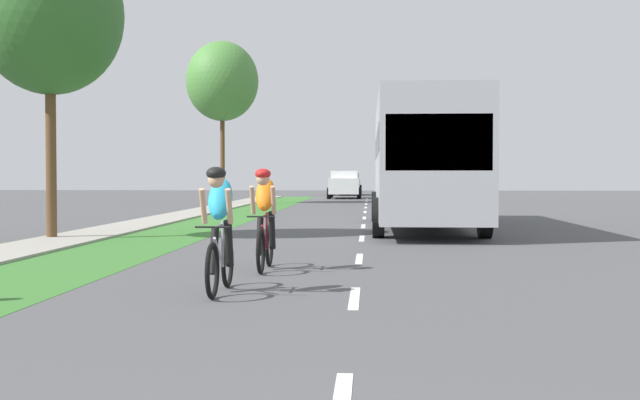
% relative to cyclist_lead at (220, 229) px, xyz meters
% --- Properties ---
extents(ground_plane, '(120.00, 120.00, 0.00)m').
position_rel_cyclist_lead_xyz_m(ground_plane, '(1.69, 12.05, -0.81)').
color(ground_plane, '#4C4C4F').
extents(grass_verge, '(2.24, 70.00, 0.01)m').
position_rel_cyclist_lead_xyz_m(grass_verge, '(-3.08, 12.05, -0.81)').
color(grass_verge, '#38722D').
rests_on(grass_verge, ground_plane).
extents(sidewalk_concrete, '(1.61, 70.00, 0.10)m').
position_rel_cyclist_lead_xyz_m(sidewalk_concrete, '(-5.00, 12.05, -0.81)').
color(sidewalk_concrete, '#9E998E').
rests_on(sidewalk_concrete, ground_plane).
extents(lane_markings_center, '(0.12, 53.13, 0.01)m').
position_rel_cyclist_lead_xyz_m(lane_markings_center, '(1.69, 16.05, -0.81)').
color(lane_markings_center, white).
rests_on(lane_markings_center, ground_plane).
extents(cyclist_lead, '(0.42, 1.72, 1.58)m').
position_rel_cyclist_lead_xyz_m(cyclist_lead, '(0.00, 0.00, 0.00)').
color(cyclist_lead, black).
rests_on(cyclist_lead, ground_plane).
extents(cyclist_trailing, '(0.42, 1.72, 1.58)m').
position_rel_cyclist_lead_xyz_m(cyclist_trailing, '(0.25, 2.50, 0.00)').
color(cyclist_trailing, black).
rests_on(cyclist_trailing, ground_plane).
extents(bus_silver, '(2.78, 11.60, 3.48)m').
position_rel_cyclist_lead_xyz_m(bus_silver, '(3.32, 13.07, 1.17)').
color(bus_silver, '#A5A8AD').
rests_on(bus_silver, ground_plane).
extents(sedan_black, '(1.98, 4.30, 1.52)m').
position_rel_cyclist_lead_xyz_m(sedan_black, '(3.49, 32.25, -0.04)').
color(sedan_black, black).
rests_on(sedan_black, ground_plane).
extents(suv_white, '(2.15, 4.70, 1.79)m').
position_rel_cyclist_lead_xyz_m(suv_white, '(0.24, 43.17, 0.14)').
color(suv_white, silver).
rests_on(suv_white, ground_plane).
extents(pickup_dark_green, '(2.22, 5.10, 1.64)m').
position_rel_cyclist_lead_xyz_m(pickup_dark_green, '(0.14, 52.27, 0.02)').
color(pickup_dark_green, '#194C2D').
rests_on(pickup_dark_green, ground_plane).
extents(street_tree_near, '(3.37, 3.37, 7.05)m').
position_rel_cyclist_lead_xyz_m(street_tree_near, '(-5.50, 8.45, 4.37)').
color(street_tree_near, brown).
rests_on(street_tree_near, ground_plane).
extents(street_tree_far, '(3.83, 3.83, 8.60)m').
position_rel_cyclist_lead_xyz_m(street_tree_far, '(-5.94, 32.98, 5.66)').
color(street_tree_far, brown).
rests_on(street_tree_far, ground_plane).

